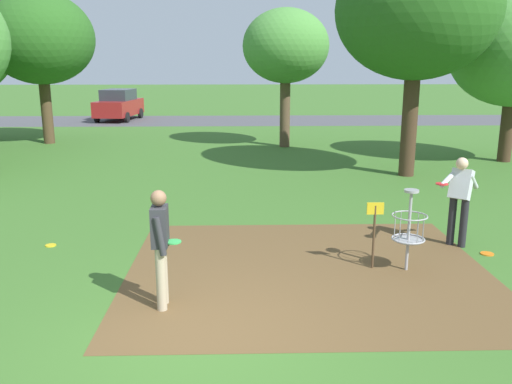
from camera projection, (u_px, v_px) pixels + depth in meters
ground_plane at (199, 337)px, 6.76m from camera, size 160.00×160.00×0.00m
dirt_tee_pad at (308, 270)px, 8.92m from camera, size 6.01×5.18×0.01m
disc_golf_basket at (405, 227)px, 8.79m from camera, size 0.98×0.58×1.39m
player_foreground_watching at (161, 242)px, 7.39m from camera, size 0.41×0.47×1.71m
player_throwing at (460, 196)px, 9.91m from camera, size 1.03×0.72×1.71m
frisbee_near_basket at (487, 254)px, 9.68m from camera, size 0.24×0.24×0.02m
frisbee_by_tee at (51, 245)px, 10.13m from camera, size 0.20×0.20×0.02m
tree_near_left at (40, 39)px, 21.98m from camera, size 4.42×4.42×6.25m
tree_mid_center at (286, 47)px, 21.15m from camera, size 3.44×3.44×5.50m
tree_mid_right at (417, 11)px, 15.32m from camera, size 4.71×4.71×6.88m
parking_lot_strip at (232, 120)px, 32.03m from camera, size 36.00×6.00×0.01m
parked_car_leftmost at (119, 105)px, 32.02m from camera, size 2.35×4.39×1.84m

